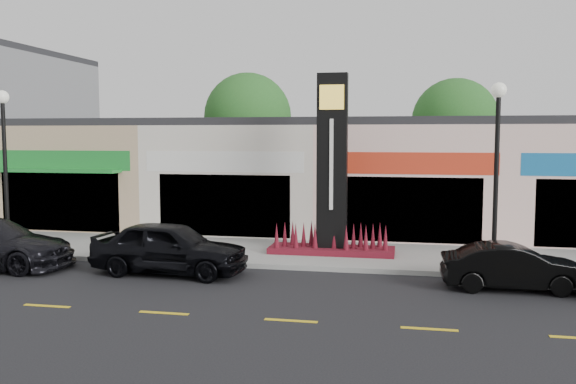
{
  "coord_description": "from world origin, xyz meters",
  "views": [
    {
      "loc": [
        5.51,
        -15.96,
        4.11
      ],
      "look_at": [
        1.54,
        4.0,
        2.21
      ],
      "focal_mm": 38.0,
      "sensor_mm": 36.0,
      "label": 1
    }
  ],
  "objects_px": {
    "pylon_sign": "(332,190)",
    "car_black_sedan": "(170,248)",
    "lamp_west_near": "(5,154)",
    "lamp_east_near": "(497,157)",
    "car_black_conv": "(513,267)"
  },
  "relations": [
    {
      "from": "pylon_sign",
      "to": "car_black_sedan",
      "type": "bearing_deg",
      "value": -142.65
    },
    {
      "from": "car_black_sedan",
      "to": "lamp_west_near",
      "type": "bearing_deg",
      "value": 78.84
    },
    {
      "from": "lamp_west_near",
      "to": "car_black_sedan",
      "type": "xyz_separation_m",
      "value": [
        6.59,
        -1.67,
        -2.68
      ]
    },
    {
      "from": "car_black_sedan",
      "to": "lamp_east_near",
      "type": "bearing_deg",
      "value": -76.89
    },
    {
      "from": "lamp_west_near",
      "to": "lamp_east_near",
      "type": "distance_m",
      "value": 16.0
    },
    {
      "from": "lamp_west_near",
      "to": "car_black_conv",
      "type": "distance_m",
      "value": 16.62
    },
    {
      "from": "lamp_east_near",
      "to": "car_black_sedan",
      "type": "xyz_separation_m",
      "value": [
        -9.41,
        -1.67,
        -2.68
      ]
    },
    {
      "from": "pylon_sign",
      "to": "car_black_conv",
      "type": "height_order",
      "value": "pylon_sign"
    },
    {
      "from": "pylon_sign",
      "to": "lamp_west_near",
      "type": "bearing_deg",
      "value": -171.23
    },
    {
      "from": "car_black_conv",
      "to": "car_black_sedan",
      "type": "bearing_deg",
      "value": 88.23
    },
    {
      "from": "lamp_west_near",
      "to": "car_black_sedan",
      "type": "distance_m",
      "value": 7.31
    },
    {
      "from": "lamp_east_near",
      "to": "car_black_sedan",
      "type": "relative_size",
      "value": 1.18
    },
    {
      "from": "lamp_east_near",
      "to": "car_black_sedan",
      "type": "bearing_deg",
      "value": -169.94
    },
    {
      "from": "car_black_sedan",
      "to": "car_black_conv",
      "type": "bearing_deg",
      "value": -86.93
    },
    {
      "from": "car_black_sedan",
      "to": "pylon_sign",
      "type": "bearing_deg",
      "value": -49.6
    }
  ]
}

